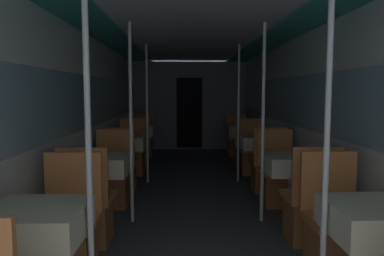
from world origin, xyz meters
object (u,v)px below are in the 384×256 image
object	(u,v)px
dining_table_left_0	(36,227)
support_pole_right_2	(238,114)
chair_left_far_0	(68,240)
chair_right_near_3	(246,152)
dining_table_right_2	(259,143)
chair_right_near_1	(309,212)
support_pole_right_0	(326,150)
dining_table_right_1	(292,166)
chair_right_far_0	(335,238)
chair_right_near_2	(267,172)
dining_table_left_3	(140,132)
support_pole_right_1	(263,124)
dining_table_right_3	(241,131)
dining_table_left_1	(101,167)
chair_left_far_2	(132,158)
support_pole_left_2	(147,114)
chair_left_near_1	(88,214)
chair_right_far_3	(237,143)
support_pole_left_1	(131,124)
dining_table_left_2	(126,144)
chair_left_near_2	(121,173)
chair_right_far_1	(278,182)
chair_left_far_1	(112,183)
chair_left_far_3	(143,143)
support_pole_left_0	(89,150)
chair_right_far_2	(252,157)
chair_left_near_3	(136,152)

from	to	relation	value
dining_table_left_0	support_pole_right_2	world-z (taller)	support_pole_right_2
chair_left_far_0	chair_right_near_3	world-z (taller)	same
dining_table_right_2	chair_right_near_1	bearing A→B (deg)	-90.00
support_pole_right_0	dining_table_right_1	world-z (taller)	support_pole_right_0
chair_right_far_0	chair_right_near_2	xyz separation A→B (m)	(0.00, 2.46, 0.00)
dining_table_left_3	support_pole_right_1	xyz separation A→B (m)	(1.78, -3.67, 0.47)
dining_table_left_3	dining_table_right_3	bearing A→B (deg)	0.00
support_pole_right_2	dining_table_left_1	bearing A→B (deg)	-134.19
chair_right_far_0	support_pole_right_1	bearing A→B (deg)	-74.86
chair_left_far_2	support_pole_left_2	world-z (taller)	support_pole_left_2
dining_table_left_1	dining_table_right_1	size ratio (longest dim) A/B	1.00
chair_left_near_1	chair_right_far_3	world-z (taller)	same
support_pole_left_1	support_pole_right_0	bearing A→B (deg)	-51.66
support_pole_right_0	dining_table_left_2	bearing A→B (deg)	115.92
chair_left_near_2	chair_right_far_1	world-z (taller)	same
dining_table_left_0	chair_right_near_2	distance (m)	3.74
support_pole_right_1	chair_right_far_0	bearing A→B (deg)	-74.86
chair_left_far_1	dining_table_left_3	bearing A→B (deg)	-90.00
dining_table_left_0	dining_table_left_2	xyz separation A→B (m)	(0.00, 3.67, 0.00)
chair_left_far_0	support_pole_left_2	bearing A→B (deg)	-96.19
dining_table_left_3	chair_left_far_3	distance (m)	0.69
dining_table_right_1	chair_left_far_1	bearing A→B (deg)	164.03
dining_table_right_2	chair_right_near_3	xyz separation A→B (m)	(-0.00, 1.23, -0.33)
support_pole_right_0	chair_right_near_2	xyz separation A→B (m)	(0.33, 3.06, -0.80)
chair_right_near_1	dining_table_right_2	world-z (taller)	chair_right_near_1
dining_table_left_0	chair_left_near_1	world-z (taller)	chair_left_near_1
support_pole_left_0	chair_right_near_1	size ratio (longest dim) A/B	2.29
chair_left_far_1	support_pole_right_1	size ratio (longest dim) A/B	0.44
chair_right_far_2	support_pole_right_2	world-z (taller)	support_pole_right_2
chair_right_far_3	support_pole_right_1	bearing A→B (deg)	85.55
support_pole_right_2	support_pole_left_1	bearing A→B (deg)	-128.34
dining_table_left_1	chair_left_near_2	bearing A→B (deg)	90.00
dining_table_left_0	support_pole_right_0	size ratio (longest dim) A/B	0.34
chair_left_near_3	support_pole_right_1	xyz separation A→B (m)	(1.78, -3.06, 0.80)
chair_right_near_2	support_pole_right_2	world-z (taller)	support_pole_right_2
chair_left_far_2	support_pole_right_1	distance (m)	3.13
support_pole_right_2	dining_table_left_2	bearing A→B (deg)	180.00
dining_table_left_2	chair_right_far_3	world-z (taller)	chair_right_far_3
dining_table_left_3	chair_right_near_2	xyz separation A→B (m)	(2.11, -2.44, -0.33)
support_pole_left_0	dining_table_left_1	distance (m)	1.92
chair_left_far_2	support_pole_right_1	xyz separation A→B (m)	(1.78, -2.44, 0.80)
dining_table_right_3	chair_right_far_2	bearing A→B (deg)	-90.00
chair_left_far_3	dining_table_right_2	size ratio (longest dim) A/B	1.28
chair_right_near_2	support_pole_right_2	xyz separation A→B (m)	(-0.33, 0.61, 0.80)
chair_left_far_0	dining_table_left_3	distance (m)	4.91
support_pole_right_0	dining_table_right_3	bearing A→B (deg)	86.54
chair_left_far_2	dining_table_right_3	bearing A→B (deg)	-149.85
chair_left_far_2	dining_table_right_3	distance (m)	2.47
dining_table_right_2	chair_right_far_3	bearing A→B (deg)	90.00
chair_left_near_2	dining_table_right_1	xyz separation A→B (m)	(2.11, -1.23, 0.33)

